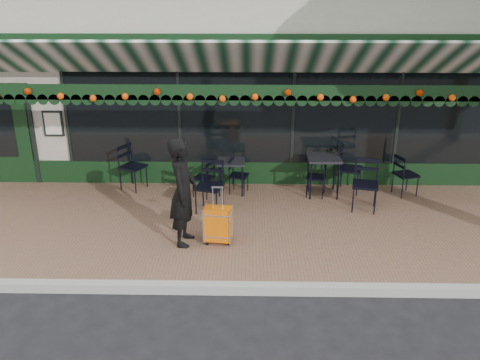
{
  "coord_description": "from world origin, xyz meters",
  "views": [
    {
      "loc": [
        0.5,
        -6.48,
        4.25
      ],
      "look_at": [
        0.33,
        1.6,
        1.14
      ],
      "focal_mm": 38.0,
      "sensor_mm": 36.0,
      "label": 1
    }
  ],
  "objects_px": {
    "suitcase": "(218,225)",
    "cafe_table_b": "(231,164)",
    "chair_a_left": "(316,178)",
    "chair_b_right": "(239,176)",
    "chair_b_front": "(209,187)",
    "chair_a_front": "(365,185)",
    "cafe_table_a": "(324,161)",
    "chair_a_extra": "(406,175)",
    "chair_a_right": "(350,169)",
    "woman": "(183,192)",
    "chair_b_left": "(203,178)",
    "chair_solo": "(133,167)"
  },
  "relations": [
    {
      "from": "chair_a_left",
      "to": "chair_a_front",
      "type": "relative_size",
      "value": 0.79
    },
    {
      "from": "chair_a_right",
      "to": "cafe_table_a",
      "type": "bearing_deg",
      "value": 126.77
    },
    {
      "from": "suitcase",
      "to": "chair_solo",
      "type": "bearing_deg",
      "value": 136.38
    },
    {
      "from": "suitcase",
      "to": "chair_b_left",
      "type": "distance_m",
      "value": 2.11
    },
    {
      "from": "chair_a_front",
      "to": "chair_b_right",
      "type": "distance_m",
      "value": 2.58
    },
    {
      "from": "suitcase",
      "to": "chair_a_extra",
      "type": "xyz_separation_m",
      "value": [
        3.76,
        2.22,
        0.09
      ]
    },
    {
      "from": "suitcase",
      "to": "chair_b_front",
      "type": "xyz_separation_m",
      "value": [
        -0.24,
        1.29,
        0.16
      ]
    },
    {
      "from": "suitcase",
      "to": "chair_a_left",
      "type": "xyz_separation_m",
      "value": [
        1.9,
        2.13,
        0.06
      ]
    },
    {
      "from": "chair_solo",
      "to": "cafe_table_a",
      "type": "bearing_deg",
      "value": -67.61
    },
    {
      "from": "chair_b_left",
      "to": "chair_b_right",
      "type": "relative_size",
      "value": 1.02
    },
    {
      "from": "suitcase",
      "to": "chair_solo",
      "type": "distance_m",
      "value": 3.15
    },
    {
      "from": "cafe_table_a",
      "to": "chair_b_right",
      "type": "relative_size",
      "value": 1.09
    },
    {
      "from": "cafe_table_b",
      "to": "chair_a_extra",
      "type": "bearing_deg",
      "value": -0.63
    },
    {
      "from": "cafe_table_a",
      "to": "chair_solo",
      "type": "relative_size",
      "value": 0.86
    },
    {
      "from": "chair_a_front",
      "to": "chair_b_front",
      "type": "height_order",
      "value": "same"
    },
    {
      "from": "chair_a_right",
      "to": "chair_a_front",
      "type": "distance_m",
      "value": 0.94
    },
    {
      "from": "woman",
      "to": "chair_b_right",
      "type": "height_order",
      "value": "woman"
    },
    {
      "from": "chair_b_left",
      "to": "woman",
      "type": "bearing_deg",
      "value": 19.81
    },
    {
      "from": "chair_a_left",
      "to": "chair_a_front",
      "type": "height_order",
      "value": "chair_a_front"
    },
    {
      "from": "cafe_table_b",
      "to": "chair_b_right",
      "type": "height_order",
      "value": "chair_b_right"
    },
    {
      "from": "chair_a_left",
      "to": "chair_b_front",
      "type": "relative_size",
      "value": 0.79
    },
    {
      "from": "chair_a_extra",
      "to": "chair_b_front",
      "type": "height_order",
      "value": "chair_b_front"
    },
    {
      "from": "cafe_table_b",
      "to": "chair_a_front",
      "type": "height_order",
      "value": "chair_a_front"
    },
    {
      "from": "cafe_table_a",
      "to": "chair_b_front",
      "type": "xyz_separation_m",
      "value": [
        -2.29,
        -0.91,
        -0.24
      ]
    },
    {
      "from": "chair_a_left",
      "to": "chair_b_front",
      "type": "distance_m",
      "value": 2.3
    },
    {
      "from": "chair_b_right",
      "to": "chair_b_front",
      "type": "relative_size",
      "value": 0.75
    },
    {
      "from": "cafe_table_a",
      "to": "chair_b_right",
      "type": "distance_m",
      "value": 1.78
    },
    {
      "from": "chair_solo",
      "to": "chair_a_right",
      "type": "bearing_deg",
      "value": -64.93
    },
    {
      "from": "suitcase",
      "to": "chair_a_left",
      "type": "height_order",
      "value": "suitcase"
    },
    {
      "from": "chair_b_front",
      "to": "cafe_table_a",
      "type": "bearing_deg",
      "value": 35.98
    },
    {
      "from": "chair_a_front",
      "to": "chair_b_left",
      "type": "relative_size",
      "value": 1.31
    },
    {
      "from": "chair_b_right",
      "to": "chair_b_front",
      "type": "distance_m",
      "value": 1.1
    },
    {
      "from": "chair_a_right",
      "to": "chair_solo",
      "type": "bearing_deg",
      "value": 108.92
    },
    {
      "from": "woman",
      "to": "chair_b_left",
      "type": "relative_size",
      "value": 2.39
    },
    {
      "from": "chair_a_right",
      "to": "chair_a_front",
      "type": "bearing_deg",
      "value": -152.58
    },
    {
      "from": "suitcase",
      "to": "cafe_table_a",
      "type": "bearing_deg",
      "value": 54.85
    },
    {
      "from": "woman",
      "to": "chair_a_front",
      "type": "height_order",
      "value": "woman"
    },
    {
      "from": "suitcase",
      "to": "chair_b_front",
      "type": "distance_m",
      "value": 1.32
    },
    {
      "from": "suitcase",
      "to": "chair_b_right",
      "type": "xyz_separation_m",
      "value": [
        0.3,
        2.24,
        0.04
      ]
    },
    {
      "from": "suitcase",
      "to": "chair_a_left",
      "type": "relative_size",
      "value": 1.29
    },
    {
      "from": "cafe_table_a",
      "to": "chair_a_extra",
      "type": "relative_size",
      "value": 0.95
    },
    {
      "from": "chair_a_front",
      "to": "suitcase",
      "type": "bearing_deg",
      "value": -139.64
    },
    {
      "from": "cafe_table_b",
      "to": "chair_a_left",
      "type": "relative_size",
      "value": 0.89
    },
    {
      "from": "chair_a_front",
      "to": "chair_b_front",
      "type": "bearing_deg",
      "value": -164.39
    },
    {
      "from": "chair_a_right",
      "to": "chair_b_right",
      "type": "xyz_separation_m",
      "value": [
        -2.33,
        -0.14,
        -0.12
      ]
    },
    {
      "from": "chair_b_front",
      "to": "woman",
      "type": "bearing_deg",
      "value": -90.08
    },
    {
      "from": "suitcase",
      "to": "cafe_table_b",
      "type": "relative_size",
      "value": 1.45
    },
    {
      "from": "woman",
      "to": "suitcase",
      "type": "bearing_deg",
      "value": -86.68
    },
    {
      "from": "suitcase",
      "to": "cafe_table_a",
      "type": "distance_m",
      "value": 3.03
    },
    {
      "from": "cafe_table_a",
      "to": "chair_b_front",
      "type": "relative_size",
      "value": 0.82
    }
  ]
}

